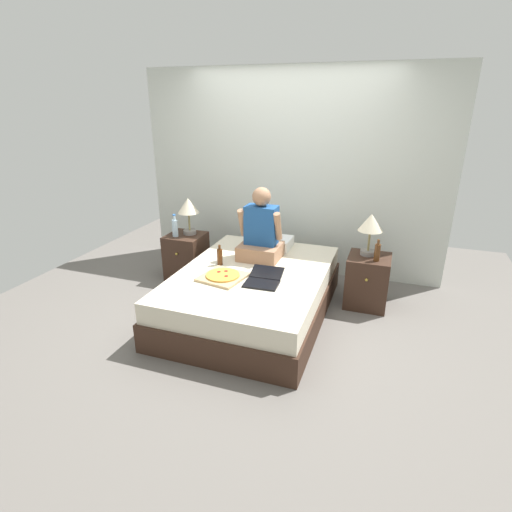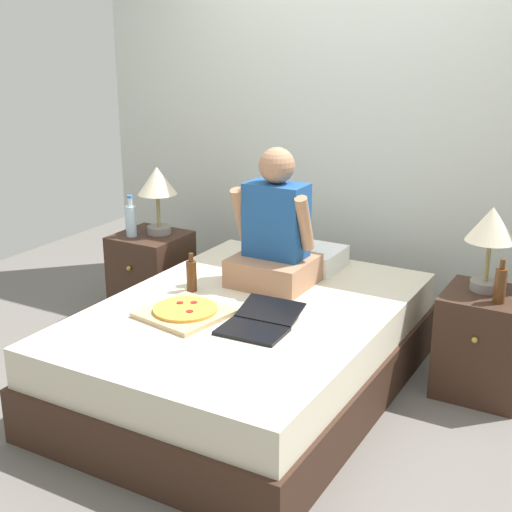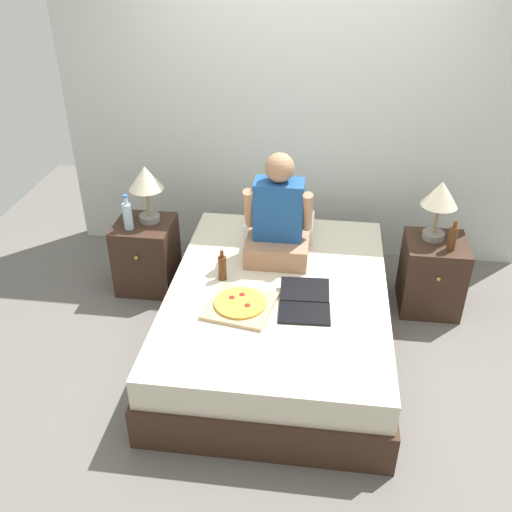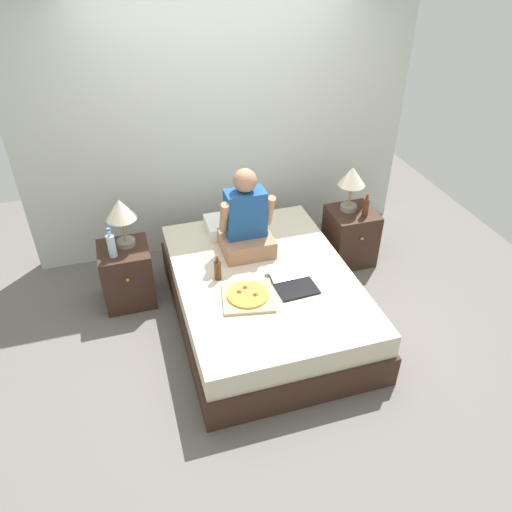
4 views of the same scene
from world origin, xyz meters
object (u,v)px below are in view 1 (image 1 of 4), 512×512
(bed, at_px, (253,293))
(pizza_box, at_px, (223,276))
(beer_bottle_on_bed, at_px, (220,257))
(nightstand_left, at_px, (187,256))
(laptop, at_px, (263,280))
(beer_bottle, at_px, (377,252))
(water_bottle, at_px, (175,228))
(lamp_on_right_nightstand, at_px, (371,226))
(nightstand_right, at_px, (367,281))
(person_seated, at_px, (261,233))
(lamp_on_left_nightstand, at_px, (188,208))

(bed, bearing_deg, pizza_box, -129.80)
(beer_bottle_on_bed, bearing_deg, nightstand_left, 142.25)
(laptop, height_order, beer_bottle_on_bed, beer_bottle_on_bed)
(beer_bottle, xyz_separation_m, laptop, (-0.99, -0.71, -0.16))
(pizza_box, relative_size, beer_bottle_on_bed, 2.12)
(water_bottle, height_order, laptop, water_bottle)
(water_bottle, height_order, lamp_on_right_nightstand, lamp_on_right_nightstand)
(water_bottle, height_order, nightstand_right, water_bottle)
(nightstand_left, xyz_separation_m, water_bottle, (-0.08, -0.09, 0.39))
(laptop, bearing_deg, bed, 131.28)
(nightstand_left, height_order, pizza_box, nightstand_left)
(nightstand_right, xyz_separation_m, laptop, (-0.92, -0.81, 0.22))
(water_bottle, distance_m, pizza_box, 1.25)
(person_seated, height_order, laptop, person_seated)
(pizza_box, height_order, beer_bottle_on_bed, beer_bottle_on_bed)
(beer_bottle, distance_m, person_seated, 1.23)
(lamp_on_right_nightstand, relative_size, beer_bottle, 1.96)
(bed, height_order, laptop, laptop)
(lamp_on_right_nightstand, xyz_separation_m, laptop, (-0.89, -0.86, -0.39))
(bed, distance_m, water_bottle, 1.36)
(lamp_on_left_nightstand, bearing_deg, laptop, -34.70)
(beer_bottle_on_bed, bearing_deg, lamp_on_left_nightstand, 138.22)
(pizza_box, bearing_deg, laptop, 6.81)
(water_bottle, relative_size, person_seated, 0.35)
(lamp_on_right_nightstand, distance_m, beer_bottle, 0.29)
(water_bottle, relative_size, lamp_on_right_nightstand, 0.61)
(person_seated, height_order, beer_bottle_on_bed, person_seated)
(lamp_on_right_nightstand, relative_size, beer_bottle_on_bed, 2.05)
(water_bottle, xyz_separation_m, beer_bottle, (2.36, -0.01, -0.02))
(nightstand_left, distance_m, beer_bottle_on_bed, 0.96)
(lamp_on_right_nightstand, relative_size, laptop, 1.05)
(person_seated, xyz_separation_m, beer_bottle_on_bed, (-0.34, -0.34, -0.20))
(lamp_on_left_nightstand, bearing_deg, beer_bottle, -3.83)
(bed, distance_m, beer_bottle, 1.35)
(pizza_box, bearing_deg, bed, 50.20)
(beer_bottle_on_bed, bearing_deg, beer_bottle, 16.35)
(pizza_box, xyz_separation_m, beer_bottle_on_bed, (-0.17, 0.31, 0.07))
(nightstand_left, distance_m, nightstand_right, 2.21)
(lamp_on_right_nightstand, bearing_deg, nightstand_right, -59.07)
(bed, xyz_separation_m, laptop, (0.19, -0.21, 0.27))
(nightstand_right, bearing_deg, beer_bottle_on_bed, -159.48)
(bed, relative_size, lamp_on_left_nightstand, 4.56)
(bed, xyz_separation_m, person_seated, (-0.04, 0.39, 0.53))
(beer_bottle, relative_size, laptop, 0.54)
(nightstand_right, distance_m, beer_bottle, 0.40)
(water_bottle, bearing_deg, bed, -23.46)
(lamp_on_left_nightstand, bearing_deg, water_bottle, -130.60)
(bed, distance_m, lamp_on_right_nightstand, 1.42)
(beer_bottle, bearing_deg, nightstand_right, 125.01)
(nightstand_left, xyz_separation_m, lamp_on_left_nightstand, (0.04, 0.05, 0.61))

